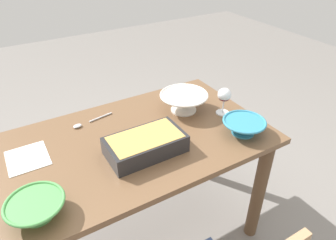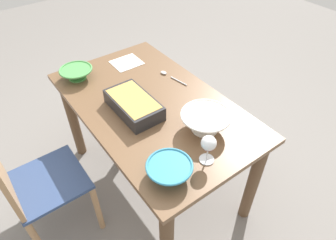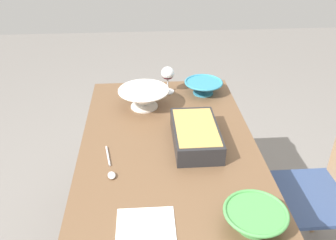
{
  "view_description": "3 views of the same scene",
  "coord_description": "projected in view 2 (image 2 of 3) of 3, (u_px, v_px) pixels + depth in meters",
  "views": [
    {
      "loc": [
        0.47,
        1.1,
        1.6
      ],
      "look_at": [
        -0.17,
        0.03,
        0.79
      ],
      "focal_mm": 32.85,
      "sensor_mm": 36.0,
      "label": 1
    },
    {
      "loc": [
        -1.14,
        0.72,
        1.8
      ],
      "look_at": [
        -0.21,
        0.04,
        0.76
      ],
      "focal_mm": 31.82,
      "sensor_mm": 36.0,
      "label": 2
    },
    {
      "loc": [
        1.29,
        -0.1,
        1.62
      ],
      "look_at": [
        -0.16,
        0.01,
        0.75
      ],
      "focal_mm": 38.35,
      "sensor_mm": 36.0,
      "label": 3
    }
  ],
  "objects": [
    {
      "name": "dining_table",
      "position": [
        152.0,
        120.0,
        1.81
      ],
      "size": [
        1.29,
        0.77,
        0.72
      ],
      "color": "brown",
      "rests_on": "ground_plane"
    },
    {
      "name": "serving_bowl",
      "position": [
        76.0,
        73.0,
        1.88
      ],
      "size": [
        0.21,
        0.21,
        0.07
      ],
      "color": "#4C994C",
      "rests_on": "dining_table"
    },
    {
      "name": "napkin",
      "position": [
        127.0,
        63.0,
        2.05
      ],
      "size": [
        0.17,
        0.19,
        0.0
      ],
      "primitive_type": "cube",
      "rotation": [
        0.0,
        0.0,
        -0.01
      ],
      "color": "white",
      "rests_on": "dining_table"
    },
    {
      "name": "small_bowl",
      "position": [
        205.0,
        121.0,
        1.52
      ],
      "size": [
        0.26,
        0.26,
        0.1
      ],
      "color": "white",
      "rests_on": "dining_table"
    },
    {
      "name": "ground_plane",
      "position": [
        155.0,
        179.0,
        2.2
      ],
      "size": [
        8.0,
        8.0,
        0.0
      ],
      "primitive_type": "plane",
      "color": "gray"
    },
    {
      "name": "casserole_dish",
      "position": [
        134.0,
        104.0,
        1.63
      ],
      "size": [
        0.35,
        0.19,
        0.08
      ],
      "color": "#262628",
      "rests_on": "dining_table"
    },
    {
      "name": "wine_glass",
      "position": [
        209.0,
        145.0,
        1.33
      ],
      "size": [
        0.07,
        0.07,
        0.15
      ],
      "color": "white",
      "rests_on": "dining_table"
    },
    {
      "name": "serving_spoon",
      "position": [
        168.0,
        75.0,
        1.92
      ],
      "size": [
        0.22,
        0.06,
        0.01
      ],
      "color": "silver",
      "rests_on": "dining_table"
    },
    {
      "name": "mixing_bowl",
      "position": [
        169.0,
        170.0,
        1.3
      ],
      "size": [
        0.21,
        0.21,
        0.07
      ],
      "color": "teal",
      "rests_on": "dining_table"
    },
    {
      "name": "chair",
      "position": [
        30.0,
        182.0,
        1.59
      ],
      "size": [
        0.39,
        0.39,
        0.92
      ],
      "color": "#334772",
      "rests_on": "ground_plane"
    }
  ]
}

